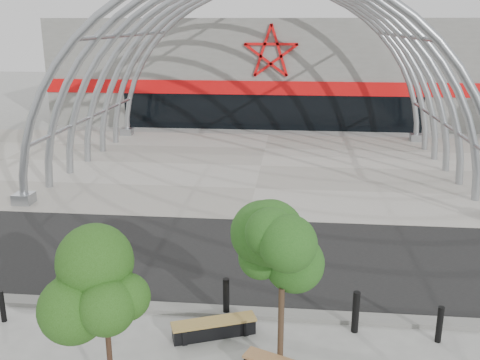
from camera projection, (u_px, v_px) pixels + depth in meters
name	position (u px, v px, depth m)	size (l,w,h in m)	color
ground	(226.00, 309.00, 15.03)	(140.00, 140.00, 0.00)	gray
road	(239.00, 256.00, 18.36)	(140.00, 7.00, 0.02)	black
forecourt	(261.00, 166.00, 29.80)	(60.00, 17.00, 0.04)	#9E988E
kerb	(224.00, 311.00, 14.77)	(60.00, 0.50, 0.12)	slate
arena_building	(275.00, 67.00, 45.79)	(34.00, 15.24, 8.00)	slate
vault_canopy	(261.00, 166.00, 29.80)	(20.80, 15.80, 20.36)	#93989D
street_tree_0	(105.00, 296.00, 10.54)	(1.56, 1.56, 3.56)	black
street_tree_1	(283.00, 254.00, 11.59)	(1.72, 1.72, 4.07)	#332518
bench_0	(214.00, 328.00, 13.66)	(2.19, 1.23, 0.45)	black
bollard_0	(2.00, 306.00, 14.28)	(0.14, 0.14, 0.90)	black
bollard_1	(105.00, 309.00, 14.17)	(0.14, 0.14, 0.85)	black
bollard_2	(226.00, 297.00, 14.54)	(0.18, 0.18, 1.11)	black
bollard_3	(356.00, 312.00, 13.76)	(0.18, 0.18, 1.14)	black
bollard_4	(440.00, 324.00, 13.35)	(0.16, 0.16, 0.98)	black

